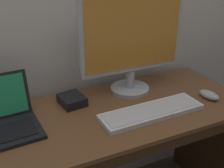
% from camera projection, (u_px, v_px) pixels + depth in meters
% --- Properties ---
extents(desk, '(1.61, 0.58, 0.73)m').
position_uv_depth(desk, '(91.00, 160.00, 1.38)').
color(desk, brown).
rests_on(desk, ground).
extents(laptop_black, '(0.32, 0.29, 0.21)m').
position_uv_depth(laptop_black, '(0.00, 123.00, 1.16)').
color(laptop_black, black).
rests_on(laptop_black, desk).
extents(external_monitor, '(0.56, 0.21, 0.52)m').
position_uv_depth(external_monitor, '(132.00, 42.00, 1.40)').
color(external_monitor, '#B7B7BC').
rests_on(external_monitor, desk).
extents(wired_keyboard, '(0.50, 0.16, 0.02)m').
position_uv_depth(wired_keyboard, '(152.00, 112.00, 1.30)').
color(wired_keyboard, white).
rests_on(wired_keyboard, desk).
extents(computer_mouse, '(0.08, 0.12, 0.04)m').
position_uv_depth(computer_mouse, '(209.00, 95.00, 1.44)').
color(computer_mouse, '#B7B7BC').
rests_on(computer_mouse, desk).
extents(external_drive_box, '(0.13, 0.15, 0.04)m').
position_uv_depth(external_drive_box, '(72.00, 100.00, 1.39)').
color(external_drive_box, black).
rests_on(external_drive_box, desk).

